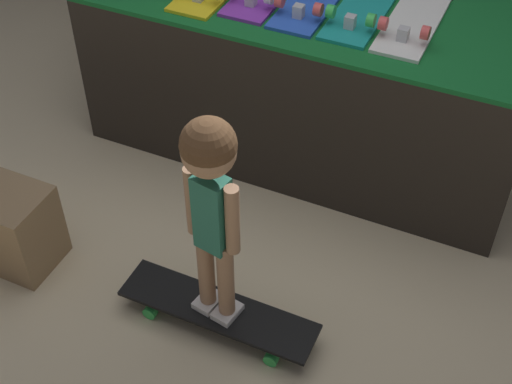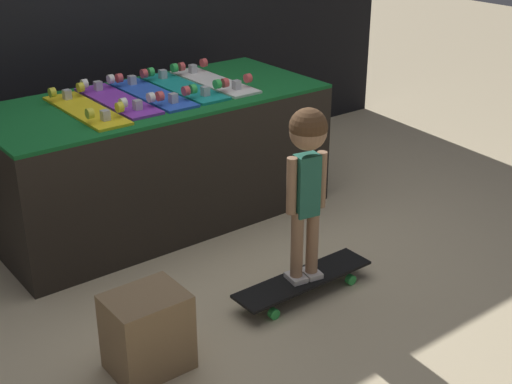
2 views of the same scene
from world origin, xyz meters
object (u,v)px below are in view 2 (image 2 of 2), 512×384
at_px(child, 307,163).
at_px(skateboard_white_on_rack, 214,80).
at_px(skateboard_on_floor, 303,281).
at_px(skateboard_teal_on_rack, 183,86).
at_px(storage_box, 147,332).
at_px(skateboard_blue_on_rack, 152,93).
at_px(skateboard_yellow_on_rack, 86,108).
at_px(skateboard_purple_on_rack, 117,99).

bearing_deg(child, skateboard_white_on_rack, 85.11).
height_order(skateboard_white_on_rack, skateboard_on_floor, skateboard_white_on_rack).
distance_m(skateboard_teal_on_rack, storage_box, 1.69).
bearing_deg(skateboard_white_on_rack, child, -104.77).
bearing_deg(skateboard_teal_on_rack, skateboard_blue_on_rack, -178.05).
xyz_separation_m(skateboard_yellow_on_rack, child, (0.53, -1.15, -0.07)).
height_order(skateboard_purple_on_rack, skateboard_teal_on_rack, same).
xyz_separation_m(skateboard_blue_on_rack, child, (0.11, -1.20, -0.07)).
bearing_deg(skateboard_on_floor, storage_box, -177.60).
relative_size(skateboard_yellow_on_rack, skateboard_teal_on_rack, 1.00).
relative_size(skateboard_white_on_rack, skateboard_on_floor, 0.92).
bearing_deg(skateboard_blue_on_rack, storage_box, -122.07).
height_order(skateboard_purple_on_rack, skateboard_on_floor, skateboard_purple_on_rack).
relative_size(skateboard_white_on_rack, child, 0.81).
bearing_deg(child, skateboard_yellow_on_rack, 124.53).
xyz_separation_m(skateboard_teal_on_rack, storage_box, (-0.98, -1.24, -0.59)).
bearing_deg(skateboard_purple_on_rack, skateboard_white_on_rack, -0.52).
relative_size(skateboard_yellow_on_rack, child, 0.81).
distance_m(skateboard_yellow_on_rack, skateboard_blue_on_rack, 0.42).
bearing_deg(skateboard_teal_on_rack, skateboard_on_floor, -95.00).
distance_m(skateboard_white_on_rack, child, 1.24).
relative_size(skateboard_yellow_on_rack, storage_box, 1.99).
xyz_separation_m(skateboard_white_on_rack, child, (-0.32, -1.20, -0.07)).
xyz_separation_m(skateboard_yellow_on_rack, skateboard_purple_on_rack, (0.21, 0.05, 0.00)).
xyz_separation_m(skateboard_white_on_rack, skateboard_on_floor, (-0.32, -1.20, -0.69)).
distance_m(skateboard_purple_on_rack, skateboard_teal_on_rack, 0.42).
height_order(skateboard_yellow_on_rack, skateboard_teal_on_rack, same).
distance_m(skateboard_white_on_rack, storage_box, 1.82).
xyz_separation_m(skateboard_yellow_on_rack, skateboard_teal_on_rack, (0.63, 0.05, 0.00)).
height_order(skateboard_teal_on_rack, skateboard_white_on_rack, same).
xyz_separation_m(skateboard_purple_on_rack, skateboard_blue_on_rack, (0.21, -0.01, 0.00)).
relative_size(skateboard_on_floor, child, 0.87).
distance_m(skateboard_teal_on_rack, child, 1.21).
bearing_deg(skateboard_on_floor, skateboard_purple_on_rack, 104.73).
bearing_deg(skateboard_purple_on_rack, skateboard_yellow_on_rack, -165.52).
bearing_deg(skateboard_on_floor, skateboard_white_on_rack, 75.23).
distance_m(skateboard_yellow_on_rack, skateboard_teal_on_rack, 0.64).
bearing_deg(storage_box, skateboard_white_on_rack, 45.98).
distance_m(skateboard_on_floor, storage_box, 0.88).
xyz_separation_m(skateboard_purple_on_rack, storage_box, (-0.56, -1.24, -0.59)).
xyz_separation_m(skateboard_on_floor, child, (0.00, -0.00, 0.62)).
bearing_deg(skateboard_white_on_rack, skateboard_blue_on_rack, -179.53).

